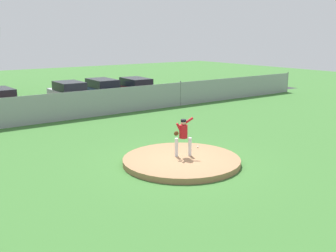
# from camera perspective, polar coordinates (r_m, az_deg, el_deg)

# --- Properties ---
(ground_plane) EXTENTS (80.00, 80.00, 0.00)m
(ground_plane) POSITION_cam_1_polar(r_m,az_deg,el_deg) (20.08, -8.61, -0.95)
(ground_plane) COLOR #386B2D
(asphalt_strip) EXTENTS (44.00, 7.00, 0.01)m
(asphalt_strip) POSITION_cam_1_polar(r_m,az_deg,el_deg) (27.76, -16.74, 2.51)
(asphalt_strip) COLOR #2B2B2D
(asphalt_strip) RESTS_ON ground_plane
(pitchers_mound) EXTENTS (4.46, 4.46, 0.21)m
(pitchers_mound) POSITION_cam_1_polar(r_m,az_deg,el_deg) (15.16, 1.94, -4.99)
(pitchers_mound) COLOR #99704C
(pitchers_mound) RESTS_ON ground_plane
(pitcher_youth) EXTENTS (0.82, 0.36, 1.51)m
(pitcher_youth) POSITION_cam_1_polar(r_m,az_deg,el_deg) (15.14, 2.17, -1.11)
(pitcher_youth) COLOR silver
(pitcher_youth) RESTS_ON pitchers_mound
(baseball) EXTENTS (0.07, 0.07, 0.07)m
(baseball) POSITION_cam_1_polar(r_m,az_deg,el_deg) (16.50, 4.28, -3.00)
(baseball) COLOR white
(baseball) RESTS_ON pitchers_mound
(chainlink_fence) EXTENTS (38.36, 0.07, 1.71)m
(chainlink_fence) POSITION_cam_1_polar(r_m,az_deg,el_deg) (23.48, -13.19, 2.88)
(chainlink_fence) COLOR gray
(chainlink_fence) RESTS_ON ground_plane
(parked_car_navy) EXTENTS (1.86, 4.75, 1.62)m
(parked_car_navy) POSITION_cam_1_polar(r_m,az_deg,el_deg) (29.65, -9.36, 5.05)
(parked_car_navy) COLOR #161E4C
(parked_car_navy) RESTS_ON ground_plane
(parked_car_silver) EXTENTS (1.84, 4.16, 1.69)m
(parked_car_silver) POSITION_cam_1_polar(r_m,az_deg,el_deg) (27.76, -13.90, 4.36)
(parked_car_silver) COLOR #B7BABF
(parked_car_silver) RESTS_ON ground_plane
(parked_car_burgundy) EXTENTS (1.97, 4.72, 1.57)m
(parked_car_burgundy) POSITION_cam_1_polar(r_m,az_deg,el_deg) (30.54, -4.60, 5.36)
(parked_car_burgundy) COLOR maroon
(parked_car_burgundy) RESTS_ON ground_plane
(traffic_cone_orange) EXTENTS (0.40, 0.40, 0.55)m
(traffic_cone_orange) POSITION_cam_1_polar(r_m,az_deg,el_deg) (29.24, -20.04, 3.29)
(traffic_cone_orange) COLOR orange
(traffic_cone_orange) RESTS_ON asphalt_strip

